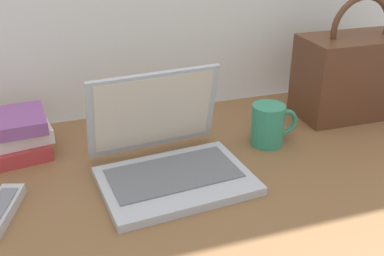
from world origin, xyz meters
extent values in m
cube|color=brown|center=(0.00, 0.00, 0.01)|extent=(1.60, 0.76, 0.03)
cube|color=#B2B5BA|center=(-0.08, -0.01, 0.04)|extent=(0.33, 0.25, 0.02)
cube|color=slate|center=(-0.08, 0.00, 0.05)|extent=(0.28, 0.16, 0.00)
cube|color=#B2B5BA|center=(-0.09, 0.12, 0.15)|extent=(0.30, 0.08, 0.20)
cube|color=beige|center=(-0.09, 0.11, 0.15)|extent=(0.27, 0.07, 0.17)
cylinder|color=#338C66|center=(0.18, 0.09, 0.08)|extent=(0.08, 0.08, 0.10)
torus|color=#338C66|center=(0.23, 0.09, 0.08)|extent=(0.07, 0.01, 0.07)
cylinder|color=brown|center=(0.18, 0.09, 0.13)|extent=(0.07, 0.07, 0.00)
cube|color=#B7B7B7|center=(-0.43, -0.02, 0.04)|extent=(0.09, 0.17, 0.02)
cube|color=#59331E|center=(0.49, 0.19, 0.14)|extent=(0.30, 0.16, 0.22)
torus|color=#59331E|center=(0.49, 0.19, 0.27)|extent=(0.18, 0.02, 0.18)
cube|color=#B23333|center=(-0.41, 0.23, 0.05)|extent=(0.18, 0.18, 0.03)
cube|color=silver|center=(-0.41, 0.23, 0.08)|extent=(0.20, 0.15, 0.03)
cube|color=#8C4C8C|center=(-0.41, 0.23, 0.11)|extent=(0.18, 0.16, 0.03)
camera|label=1|loc=(-0.30, -0.79, 0.56)|focal=42.41mm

